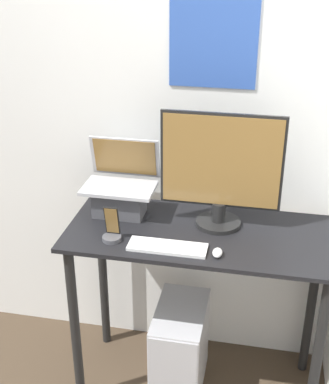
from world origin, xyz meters
The scene contains 8 objects.
wall_back centered at (0.00, 0.62, 1.30)m, with size 6.00×0.06×2.60m.
desk centered at (0.00, 0.27, 0.73)m, with size 1.19×0.54×0.90m.
laptop centered at (-0.40, 0.37, 1.00)m, with size 0.33×0.25×0.34m.
monitor centered at (0.07, 0.35, 1.16)m, with size 0.53×0.20×0.52m.
keyboard centered at (-0.12, 0.10, 0.91)m, with size 0.33×0.11×0.02m.
mouse centered at (0.09, 0.09, 0.92)m, with size 0.04×0.07×0.03m.
cell_phone centered at (-0.37, 0.13, 0.94)m, with size 0.08×0.08×0.16m.
computer_tower centered at (-0.08, 0.25, 0.23)m, with size 0.24×0.41×0.47m.
Camera 1 is at (0.25, -1.78, 2.10)m, focal length 50.00 mm.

